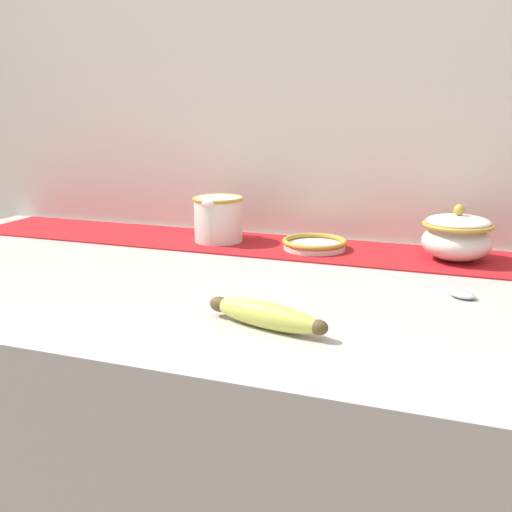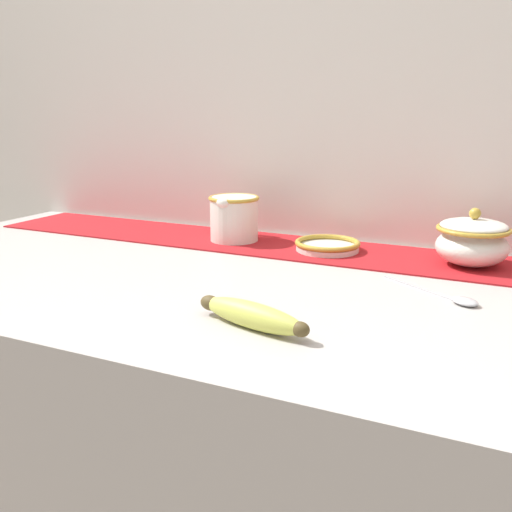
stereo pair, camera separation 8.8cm
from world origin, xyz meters
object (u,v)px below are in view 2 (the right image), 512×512
Objects in this scene: banana at (252,315)px; cream_pitcher at (234,216)px; small_dish at (327,245)px; sugar_bowl at (472,241)px; spoon at (458,299)px.

cream_pitcher is at bearing 119.99° from banana.
cream_pitcher is 0.49m from banana.
sugar_bowl is at bearing 0.58° from small_dish.
cream_pitcher is 0.70× the size of banana.
spoon is (0.23, 0.22, -0.01)m from banana.
sugar_bowl is 0.99× the size of small_dish.
cream_pitcher is 0.97× the size of small_dish.
cream_pitcher reaches higher than small_dish.
cream_pitcher is at bearing 178.96° from small_dish.
small_dish is 0.79× the size of spoon.
sugar_bowl reaches higher than small_dish.
cream_pitcher is 0.98× the size of sugar_bowl.
small_dish is at bearing 95.40° from banana.
small_dish is at bearing -1.04° from cream_pitcher.
small_dish is 0.34m from spoon.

